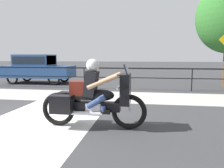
# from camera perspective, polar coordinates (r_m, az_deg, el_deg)

# --- Properties ---
(ground_plane) EXTENTS (120.00, 120.00, 0.00)m
(ground_plane) POSITION_cam_1_polar(r_m,az_deg,el_deg) (6.10, -21.25, -8.48)
(ground_plane) COLOR #38383A
(sidewalk_band) EXTENTS (44.00, 2.40, 0.01)m
(sidewalk_band) POSITION_cam_1_polar(r_m,az_deg,el_deg) (9.12, -10.55, -2.94)
(sidewalk_band) COLOR #B7B2A8
(sidewalk_band) RESTS_ON ground
(crosswalk_band) EXTENTS (2.66, 6.00, 0.01)m
(crosswalk_band) POSITION_cam_1_polar(r_m,az_deg,el_deg) (5.71, -18.14, -9.37)
(crosswalk_band) COLOR silver
(crosswalk_band) RESTS_ON ground
(fence_railing) EXTENTS (36.00, 0.05, 1.06)m
(fence_railing) POSITION_cam_1_polar(r_m,az_deg,el_deg) (10.83, -7.30, 3.17)
(fence_railing) COLOR black
(fence_railing) RESTS_ON ground
(motorcycle) EXTENTS (2.41, 0.76, 1.55)m
(motorcycle) POSITION_cam_1_polar(r_m,az_deg,el_deg) (4.91, -5.16, -3.57)
(motorcycle) COLOR black
(motorcycle) RESTS_ON ground
(parked_car) EXTENTS (4.04, 1.69, 1.70)m
(parked_car) POSITION_cam_1_polar(r_m,az_deg,el_deg) (13.71, -18.91, 4.21)
(parked_car) COLOR #284C84
(parked_car) RESTS_ON ground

